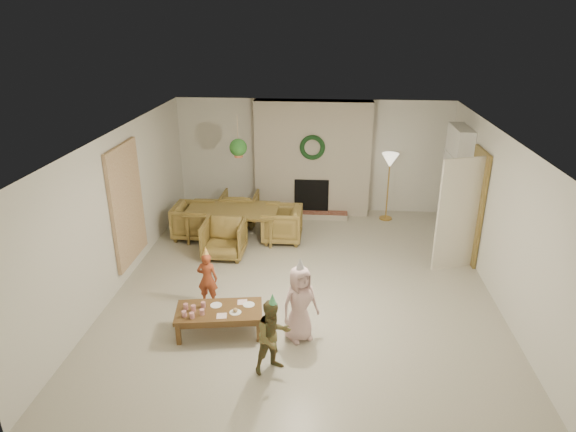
# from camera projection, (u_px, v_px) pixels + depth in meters

# --- Properties ---
(floor) EXTENTS (7.00, 7.00, 0.00)m
(floor) POSITION_uv_depth(u_px,v_px,m) (304.00, 284.00, 8.28)
(floor) COLOR #B7B29E
(floor) RESTS_ON ground
(ceiling) EXTENTS (7.00, 7.00, 0.00)m
(ceiling) POSITION_uv_depth(u_px,v_px,m) (306.00, 136.00, 7.34)
(ceiling) COLOR white
(ceiling) RESTS_ON wall_back
(wall_back) EXTENTS (7.00, 0.00, 7.00)m
(wall_back) POSITION_uv_depth(u_px,v_px,m) (313.00, 156.00, 11.04)
(wall_back) COLOR silver
(wall_back) RESTS_ON floor
(wall_front) EXTENTS (7.00, 0.00, 7.00)m
(wall_front) POSITION_uv_depth(u_px,v_px,m) (286.00, 355.00, 4.57)
(wall_front) COLOR silver
(wall_front) RESTS_ON floor
(wall_left) EXTENTS (0.00, 7.00, 7.00)m
(wall_left) POSITION_uv_depth(u_px,v_px,m) (120.00, 209.00, 8.03)
(wall_left) COLOR silver
(wall_left) RESTS_ON floor
(wall_right) EXTENTS (0.00, 7.00, 7.00)m
(wall_right) POSITION_uv_depth(u_px,v_px,m) (501.00, 220.00, 7.58)
(wall_right) COLOR silver
(wall_right) RESTS_ON floor
(fireplace_mass) EXTENTS (2.50, 0.40, 2.50)m
(fireplace_mass) POSITION_uv_depth(u_px,v_px,m) (312.00, 158.00, 10.86)
(fireplace_mass) COLOR #502115
(fireplace_mass) RESTS_ON floor
(fireplace_hearth) EXTENTS (1.60, 0.30, 0.12)m
(fireplace_hearth) POSITION_uv_depth(u_px,v_px,m) (311.00, 215.00, 10.98)
(fireplace_hearth) COLOR maroon
(fireplace_hearth) RESTS_ON floor
(fireplace_firebox) EXTENTS (0.75, 0.12, 0.75)m
(fireplace_firebox) POSITION_uv_depth(u_px,v_px,m) (312.00, 196.00, 10.99)
(fireplace_firebox) COLOR black
(fireplace_firebox) RESTS_ON floor
(fireplace_wreath) EXTENTS (0.54, 0.10, 0.54)m
(fireplace_wreath) POSITION_uv_depth(u_px,v_px,m) (312.00, 148.00, 10.53)
(fireplace_wreath) COLOR #143619
(fireplace_wreath) RESTS_ON fireplace_mass
(floor_lamp_base) EXTENTS (0.27, 0.27, 0.03)m
(floor_lamp_base) POSITION_uv_depth(u_px,v_px,m) (386.00, 218.00, 10.92)
(floor_lamp_base) COLOR gold
(floor_lamp_base) RESTS_ON floor
(floor_lamp_post) EXTENTS (0.03, 0.03, 1.33)m
(floor_lamp_post) POSITION_uv_depth(u_px,v_px,m) (388.00, 189.00, 10.67)
(floor_lamp_post) COLOR gold
(floor_lamp_post) RESTS_ON floor
(floor_lamp_shade) EXTENTS (0.35, 0.35, 0.29)m
(floor_lamp_shade) POSITION_uv_depth(u_px,v_px,m) (390.00, 160.00, 10.43)
(floor_lamp_shade) COLOR beige
(floor_lamp_shade) RESTS_ON floor_lamp_post
(bookshelf_carcass) EXTENTS (0.30, 1.00, 2.20)m
(bookshelf_carcass) POSITION_uv_depth(u_px,v_px,m) (455.00, 182.00, 9.77)
(bookshelf_carcass) COLOR white
(bookshelf_carcass) RESTS_ON floor
(bookshelf_shelf_a) EXTENTS (0.30, 0.92, 0.03)m
(bookshelf_shelf_a) POSITION_uv_depth(u_px,v_px,m) (450.00, 213.00, 10.02)
(bookshelf_shelf_a) COLOR white
(bookshelf_shelf_a) RESTS_ON bookshelf_carcass
(bookshelf_shelf_b) EXTENTS (0.30, 0.92, 0.03)m
(bookshelf_shelf_b) POSITION_uv_depth(u_px,v_px,m) (452.00, 194.00, 9.87)
(bookshelf_shelf_b) COLOR white
(bookshelf_shelf_b) RESTS_ON bookshelf_carcass
(bookshelf_shelf_c) EXTENTS (0.30, 0.92, 0.03)m
(bookshelf_shelf_c) POSITION_uv_depth(u_px,v_px,m) (455.00, 175.00, 9.72)
(bookshelf_shelf_c) COLOR white
(bookshelf_shelf_c) RESTS_ON bookshelf_carcass
(bookshelf_shelf_d) EXTENTS (0.30, 0.92, 0.03)m
(bookshelf_shelf_d) POSITION_uv_depth(u_px,v_px,m) (457.00, 155.00, 9.57)
(bookshelf_shelf_d) COLOR white
(bookshelf_shelf_d) RESTS_ON bookshelf_carcass
(books_row_lower) EXTENTS (0.20, 0.40, 0.24)m
(books_row_lower) POSITION_uv_depth(u_px,v_px,m) (451.00, 209.00, 9.83)
(books_row_lower) COLOR #A52D1E
(books_row_lower) RESTS_ON bookshelf_shelf_a
(books_row_mid) EXTENTS (0.20, 0.44, 0.24)m
(books_row_mid) POSITION_uv_depth(u_px,v_px,m) (451.00, 187.00, 9.86)
(books_row_mid) COLOR navy
(books_row_mid) RESTS_ON bookshelf_shelf_b
(books_row_upper) EXTENTS (0.20, 0.36, 0.22)m
(books_row_upper) POSITION_uv_depth(u_px,v_px,m) (456.00, 170.00, 9.58)
(books_row_upper) COLOR #B07F25
(books_row_upper) RESTS_ON bookshelf_shelf_c
(door_frame) EXTENTS (0.05, 0.86, 2.04)m
(door_frame) POSITION_uv_depth(u_px,v_px,m) (475.00, 206.00, 8.78)
(door_frame) COLOR olive
(door_frame) RESTS_ON floor
(door_leaf) EXTENTS (0.77, 0.32, 2.00)m
(door_leaf) POSITION_uv_depth(u_px,v_px,m) (458.00, 215.00, 8.46)
(door_leaf) COLOR beige
(door_leaf) RESTS_ON floor
(curtain_panel) EXTENTS (0.06, 1.20, 2.00)m
(curtain_panel) POSITION_uv_depth(u_px,v_px,m) (127.00, 204.00, 8.22)
(curtain_panel) COLOR beige
(curtain_panel) RESTS_ON wall_left
(dining_table) EXTENTS (1.80, 1.02, 0.63)m
(dining_table) POSITION_uv_depth(u_px,v_px,m) (233.00, 224.00, 9.85)
(dining_table) COLOR olive
(dining_table) RESTS_ON floor
(dining_chair_near) EXTENTS (0.75, 0.77, 0.69)m
(dining_chair_near) POSITION_uv_depth(u_px,v_px,m) (224.00, 239.00, 9.11)
(dining_chair_near) COLOR olive
(dining_chair_near) RESTS_ON floor
(dining_chair_far) EXTENTS (0.75, 0.77, 0.69)m
(dining_chair_far) POSITION_uv_depth(u_px,v_px,m) (240.00, 208.00, 10.56)
(dining_chair_far) COLOR olive
(dining_chair_far) RESTS_ON floor
(dining_chair_left) EXTENTS (0.77, 0.75, 0.69)m
(dining_chair_left) POSITION_uv_depth(u_px,v_px,m) (194.00, 221.00, 9.91)
(dining_chair_left) COLOR olive
(dining_chair_left) RESTS_ON floor
(dining_chair_right) EXTENTS (0.77, 0.75, 0.69)m
(dining_chair_right) POSITION_uv_depth(u_px,v_px,m) (282.00, 224.00, 9.75)
(dining_chair_right) COLOR olive
(dining_chair_right) RESTS_ON floor
(hanging_plant_cord) EXTENTS (0.01, 0.01, 0.70)m
(hanging_plant_cord) POSITION_uv_depth(u_px,v_px,m) (238.00, 135.00, 8.95)
(hanging_plant_cord) COLOR tan
(hanging_plant_cord) RESTS_ON ceiling
(hanging_plant_pot) EXTENTS (0.16, 0.16, 0.12)m
(hanging_plant_pot) POSITION_uv_depth(u_px,v_px,m) (238.00, 154.00, 9.08)
(hanging_plant_pot) COLOR #AA5736
(hanging_plant_pot) RESTS_ON hanging_plant_cord
(hanging_plant_foliage) EXTENTS (0.32, 0.32, 0.32)m
(hanging_plant_foliage) POSITION_uv_depth(u_px,v_px,m) (238.00, 147.00, 9.04)
(hanging_plant_foliage) COLOR #1A4B19
(hanging_plant_foliage) RESTS_ON hanging_plant_pot
(coffee_table_top) EXTENTS (1.27, 0.77, 0.06)m
(coffee_table_top) POSITION_uv_depth(u_px,v_px,m) (219.00, 311.00, 6.90)
(coffee_table_top) COLOR brown
(coffee_table_top) RESTS_ON floor
(coffee_table_apron) EXTENTS (1.16, 0.67, 0.07)m
(coffee_table_apron) POSITION_uv_depth(u_px,v_px,m) (219.00, 315.00, 6.92)
(coffee_table_apron) COLOR brown
(coffee_table_apron) RESTS_ON floor
(coffee_leg_fl) EXTENTS (0.07, 0.07, 0.31)m
(coffee_leg_fl) POSITION_uv_depth(u_px,v_px,m) (178.00, 334.00, 6.71)
(coffee_leg_fl) COLOR brown
(coffee_leg_fl) RESTS_ON floor
(coffee_leg_fr) EXTENTS (0.07, 0.07, 0.31)m
(coffee_leg_fr) POSITION_uv_depth(u_px,v_px,m) (259.00, 331.00, 6.78)
(coffee_leg_fr) COLOR brown
(coffee_leg_fr) RESTS_ON floor
(coffee_leg_bl) EXTENTS (0.07, 0.07, 0.31)m
(coffee_leg_bl) POSITION_uv_depth(u_px,v_px,m) (183.00, 314.00, 7.16)
(coffee_leg_bl) COLOR brown
(coffee_leg_bl) RESTS_ON floor
(coffee_leg_br) EXTENTS (0.07, 0.07, 0.31)m
(coffee_leg_br) POSITION_uv_depth(u_px,v_px,m) (258.00, 311.00, 7.23)
(coffee_leg_br) COLOR brown
(coffee_leg_br) RESTS_ON floor
(cup_a) EXTENTS (0.07, 0.07, 0.08)m
(cup_a) POSITION_uv_depth(u_px,v_px,m) (184.00, 314.00, 6.72)
(cup_a) COLOR silver
(cup_a) RESTS_ON coffee_table_top
(cup_b) EXTENTS (0.07, 0.07, 0.08)m
(cup_b) POSITION_uv_depth(u_px,v_px,m) (186.00, 306.00, 6.89)
(cup_b) COLOR silver
(cup_b) RESTS_ON coffee_table_top
(cup_c) EXTENTS (0.07, 0.07, 0.08)m
(cup_c) POSITION_uv_depth(u_px,v_px,m) (192.00, 315.00, 6.68)
(cup_c) COLOR silver
(cup_c) RESTS_ON coffee_table_top
(cup_d) EXTENTS (0.07, 0.07, 0.08)m
(cup_d) POSITION_uv_depth(u_px,v_px,m) (193.00, 308.00, 6.85)
(cup_d) COLOR silver
(cup_d) RESTS_ON coffee_table_top
(cup_e) EXTENTS (0.07, 0.07, 0.08)m
(cup_e) POSITION_uv_depth(u_px,v_px,m) (202.00, 312.00, 6.76)
(cup_e) COLOR silver
(cup_e) RESTS_ON coffee_table_top
(cup_f) EXTENTS (0.07, 0.07, 0.08)m
(cup_f) POSITION_uv_depth(u_px,v_px,m) (203.00, 305.00, 6.93)
(cup_f) COLOR silver
(cup_f) RESTS_ON coffee_table_top
(plate_a) EXTENTS (0.19, 0.19, 0.01)m
(plate_a) POSITION_uv_depth(u_px,v_px,m) (216.00, 305.00, 6.99)
(plate_a) COLOR white
(plate_a) RESTS_ON coffee_table_top
(plate_b) EXTENTS (0.19, 0.19, 0.01)m
(plate_b) POSITION_uv_depth(u_px,v_px,m) (235.00, 312.00, 6.82)
(plate_b) COLOR white
(plate_b) RESTS_ON coffee_table_top
(plate_c) EXTENTS (0.19, 0.19, 0.01)m
(plate_c) POSITION_uv_depth(u_px,v_px,m) (249.00, 305.00, 7.00)
(plate_c) COLOR white
(plate_c) RESTS_ON coffee_table_top
(food_scoop) EXTENTS (0.07, 0.07, 0.06)m
(food_scoop) POSITION_uv_depth(u_px,v_px,m) (235.00, 310.00, 6.80)
(food_scoop) COLOR tan
(food_scoop) RESTS_ON plate_b
(napkin_left) EXTENTS (0.16, 0.16, 0.01)m
(napkin_left) POSITION_uv_depth(u_px,v_px,m) (222.00, 316.00, 6.74)
(napkin_left) COLOR beige
(napkin_left) RESTS_ON coffee_table_top
(napkin_right) EXTENTS (0.16, 0.16, 0.01)m
(napkin_right) POSITION_uv_depth(u_px,v_px,m) (242.00, 302.00, 7.06)
(napkin_right) COLOR beige
(napkin_right) RESTS_ON coffee_table_top
(child_red) EXTENTS (0.32, 0.21, 0.86)m
(child_red) POSITION_uv_depth(u_px,v_px,m) (207.00, 279.00, 7.56)
(child_red) COLOR #9D4021
(child_red) RESTS_ON floor
(party_hat_red) EXTENTS (0.15, 0.15, 0.16)m
(party_hat_red) POSITION_uv_depth(u_px,v_px,m) (205.00, 251.00, 7.39)
(party_hat_red) COLOR #CBD246
(party_hat_red) RESTS_ON child_red
(child_plaid) EXTENTS (0.61, 0.58, 0.99)m
(child_plaid) POSITION_uv_depth(u_px,v_px,m) (273.00, 337.00, 6.10)
(child_plaid) COLOR brown
(child_plaid) RESTS_ON floor
(party_hat_plaid) EXTENTS (0.14, 0.14, 0.16)m
(party_hat_plaid) POSITION_uv_depth(u_px,v_px,m) (273.00, 299.00, 5.90)
(party_hat_plaid) COLOR #53C278
(party_hat_plaid) RESTS_ON child_plaid
(child_pink) EXTENTS (0.64, 0.58, 1.10)m
(child_pink) POSITION_uv_depth(u_px,v_px,m) (300.00, 304.00, 6.69)
(child_pink) COLOR beige
(child_pink) RESTS_ON floor
(party_hat_pink) EXTENTS (0.19, 0.19, 0.20)m
(party_hat_pink) POSITION_uv_depth(u_px,v_px,m) (300.00, 265.00, 6.47)
(party_hat_pink) COLOR #B4B2B9
(party_hat_pink) RESTS_ON child_pink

